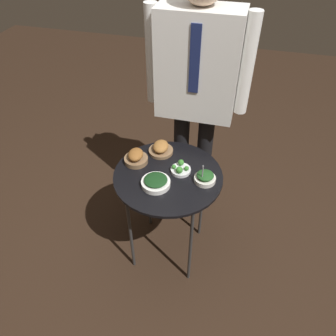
{
  "coord_description": "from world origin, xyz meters",
  "views": [
    {
      "loc": [
        0.36,
        -1.36,
        2.02
      ],
      "look_at": [
        0.0,
        0.0,
        0.78
      ],
      "focal_mm": 35.0,
      "sensor_mm": 36.0,
      "label": 1
    }
  ],
  "objects_px": {
    "bowl_spinach_far_rim": "(205,177)",
    "bowl_roast_back_right": "(136,157)",
    "serving_cart": "(168,181)",
    "bowl_roast_front_left": "(161,148)",
    "bowl_broccoli_near_rim": "(181,169)",
    "waiter_figure": "(197,78)",
    "bowl_spinach_front_right": "(156,182)"
  },
  "relations": [
    {
      "from": "serving_cart",
      "to": "bowl_broccoli_near_rim",
      "type": "height_order",
      "value": "bowl_broccoli_near_rim"
    },
    {
      "from": "bowl_roast_front_left",
      "to": "bowl_roast_back_right",
      "type": "height_order",
      "value": "bowl_roast_back_right"
    },
    {
      "from": "bowl_broccoli_near_rim",
      "to": "bowl_spinach_far_rim",
      "type": "xyz_separation_m",
      "value": [
        0.15,
        -0.04,
        0.01
      ]
    },
    {
      "from": "bowl_broccoli_near_rim",
      "to": "bowl_spinach_far_rim",
      "type": "relative_size",
      "value": 0.87
    },
    {
      "from": "bowl_roast_back_right",
      "to": "bowl_roast_front_left",
      "type": "bearing_deg",
      "value": 46.9
    },
    {
      "from": "serving_cart",
      "to": "bowl_spinach_front_right",
      "type": "distance_m",
      "value": 0.14
    },
    {
      "from": "bowl_roast_front_left",
      "to": "bowl_broccoli_near_rim",
      "type": "xyz_separation_m",
      "value": [
        0.16,
        -0.15,
        -0.01
      ]
    },
    {
      "from": "serving_cart",
      "to": "bowl_broccoli_near_rim",
      "type": "xyz_separation_m",
      "value": [
        0.06,
        0.04,
        0.08
      ]
    },
    {
      "from": "bowl_spinach_far_rim",
      "to": "bowl_roast_back_right",
      "type": "height_order",
      "value": "bowl_spinach_far_rim"
    },
    {
      "from": "serving_cart",
      "to": "waiter_figure",
      "type": "bearing_deg",
      "value": 83.49
    },
    {
      "from": "bowl_broccoli_near_rim",
      "to": "bowl_roast_front_left",
      "type": "bearing_deg",
      "value": 137.96
    },
    {
      "from": "serving_cart",
      "to": "bowl_roast_back_right",
      "type": "relative_size",
      "value": 5.02
    },
    {
      "from": "bowl_roast_front_left",
      "to": "bowl_spinach_far_rim",
      "type": "bearing_deg",
      "value": -30.72
    },
    {
      "from": "bowl_broccoli_near_rim",
      "to": "bowl_roast_back_right",
      "type": "xyz_separation_m",
      "value": [
        -0.28,
        0.02,
        0.01
      ]
    },
    {
      "from": "serving_cart",
      "to": "bowl_broccoli_near_rim",
      "type": "relative_size",
      "value": 6.14
    },
    {
      "from": "serving_cart",
      "to": "bowl_roast_back_right",
      "type": "distance_m",
      "value": 0.24
    },
    {
      "from": "bowl_spinach_far_rim",
      "to": "waiter_figure",
      "type": "distance_m",
      "value": 0.62
    },
    {
      "from": "bowl_roast_back_right",
      "to": "waiter_figure",
      "type": "height_order",
      "value": "waiter_figure"
    },
    {
      "from": "bowl_spinach_front_right",
      "to": "bowl_roast_front_left",
      "type": "distance_m",
      "value": 0.3
    },
    {
      "from": "bowl_spinach_front_right",
      "to": "bowl_spinach_far_rim",
      "type": "bearing_deg",
      "value": 22.09
    },
    {
      "from": "serving_cart",
      "to": "bowl_roast_front_left",
      "type": "bearing_deg",
      "value": 117.14
    },
    {
      "from": "bowl_spinach_far_rim",
      "to": "bowl_roast_front_left",
      "type": "bearing_deg",
      "value": 149.28
    },
    {
      "from": "bowl_roast_front_left",
      "to": "bowl_spinach_far_rim",
      "type": "xyz_separation_m",
      "value": [
        0.31,
        -0.19,
        -0.0
      ]
    },
    {
      "from": "bowl_broccoli_near_rim",
      "to": "bowl_spinach_far_rim",
      "type": "distance_m",
      "value": 0.16
    },
    {
      "from": "bowl_roast_back_right",
      "to": "waiter_figure",
      "type": "relative_size",
      "value": 0.08
    },
    {
      "from": "bowl_spinach_far_rim",
      "to": "bowl_roast_back_right",
      "type": "distance_m",
      "value": 0.44
    },
    {
      "from": "bowl_roast_front_left",
      "to": "bowl_broccoli_near_rim",
      "type": "bearing_deg",
      "value": -42.04
    },
    {
      "from": "bowl_spinach_front_right",
      "to": "bowl_roast_back_right",
      "type": "xyz_separation_m",
      "value": [
        -0.17,
        0.16,
        0.01
      ]
    },
    {
      "from": "waiter_figure",
      "to": "bowl_broccoli_near_rim",
      "type": "bearing_deg",
      "value": -88.79
    },
    {
      "from": "bowl_roast_back_right",
      "to": "waiter_figure",
      "type": "xyz_separation_m",
      "value": [
        0.27,
        0.43,
        0.35
      ]
    },
    {
      "from": "bowl_spinach_far_rim",
      "to": "bowl_roast_back_right",
      "type": "xyz_separation_m",
      "value": [
        -0.43,
        0.06,
        0.01
      ]
    },
    {
      "from": "bowl_roast_front_left",
      "to": "bowl_spinach_far_rim",
      "type": "relative_size",
      "value": 1.12
    }
  ]
}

